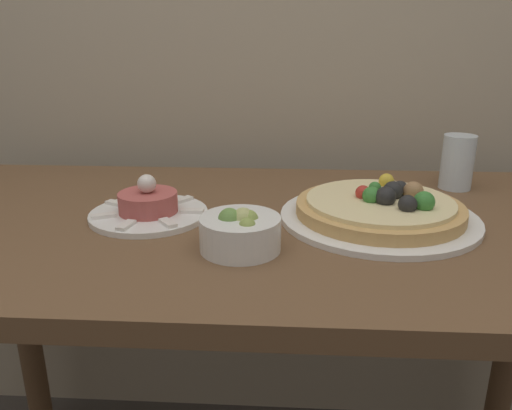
{
  "coord_description": "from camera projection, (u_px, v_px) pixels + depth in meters",
  "views": [
    {
      "loc": [
        0.05,
        -0.48,
        1.09
      ],
      "look_at": [
        0.01,
        0.29,
        0.83
      ],
      "focal_mm": 35.0,
      "sensor_mm": 36.0,
      "label": 1
    }
  ],
  "objects": [
    {
      "name": "dining_table",
      "position": [
        254.0,
        277.0,
        0.91
      ],
      "size": [
        1.36,
        0.68,
        0.79
      ],
      "color": "brown",
      "rests_on": "ground_plane"
    },
    {
      "name": "pizza_plate",
      "position": [
        380.0,
        210.0,
        0.86
      ],
      "size": [
        0.34,
        0.34,
        0.07
      ],
      "color": "white",
      "rests_on": "dining_table"
    },
    {
      "name": "tartare_plate",
      "position": [
        149.0,
        208.0,
        0.87
      ],
      "size": [
        0.21,
        0.21,
        0.08
      ],
      "color": "white",
      "rests_on": "dining_table"
    },
    {
      "name": "small_bowl",
      "position": [
        240.0,
        231.0,
        0.74
      ],
      "size": [
        0.12,
        0.12,
        0.07
      ],
      "color": "white",
      "rests_on": "dining_table"
    },
    {
      "name": "drinking_glass",
      "position": [
        457.0,
        162.0,
        1.02
      ],
      "size": [
        0.07,
        0.07,
        0.11
      ],
      "color": "silver",
      "rests_on": "dining_table"
    }
  ]
}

